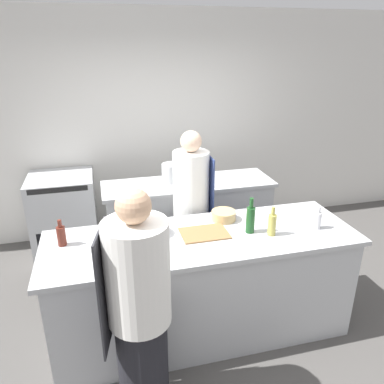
{
  "coord_description": "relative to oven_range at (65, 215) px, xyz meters",
  "views": [
    {
      "loc": [
        -0.76,
        -2.58,
        2.39
      ],
      "look_at": [
        0.0,
        0.35,
        1.19
      ],
      "focal_mm": 35.0,
      "sensor_mm": 36.0,
      "label": 1
    }
  ],
  "objects": [
    {
      "name": "bowl_mixing_large",
      "position": [
        1.48,
        -1.49,
        0.5
      ],
      "size": [
        0.22,
        0.22,
        0.08
      ],
      "color": "tan",
      "rests_on": "prep_counter"
    },
    {
      "name": "ground_plane",
      "position": [
        1.22,
        -1.73,
        -0.48
      ],
      "size": [
        16.0,
        16.0,
        0.0
      ],
      "primitive_type": "plane",
      "color": "#4C4947"
    },
    {
      "name": "pass_counter",
      "position": [
        1.41,
        -0.48,
        -0.01
      ],
      "size": [
        1.92,
        0.6,
        0.94
      ],
      "color": "#B7BABC",
      "rests_on": "ground_plane"
    },
    {
      "name": "wall_back",
      "position": [
        1.22,
        0.4,
        0.92
      ],
      "size": [
        8.0,
        0.06,
        2.8
      ],
      "color": "silver",
      "rests_on": "ground_plane"
    },
    {
      "name": "chef_at_stove",
      "position": [
        1.29,
        -1.07,
        0.35
      ],
      "size": [
        0.36,
        0.35,
        1.66
      ],
      "rotation": [
        0.0,
        0.0,
        -1.6
      ],
      "color": "black",
      "rests_on": "ground_plane"
    },
    {
      "name": "oven_range",
      "position": [
        0.0,
        0.0,
        0.0
      ],
      "size": [
        0.73,
        0.69,
        0.97
      ],
      "color": "#B7BABC",
      "rests_on": "ground_plane"
    },
    {
      "name": "cutting_board",
      "position": [
        1.24,
        -1.7,
        0.46
      ],
      "size": [
        0.38,
        0.28,
        0.01
      ],
      "color": "olive",
      "rests_on": "prep_counter"
    },
    {
      "name": "stockpot",
      "position": [
        1.24,
        -0.41,
        0.56
      ],
      "size": [
        0.23,
        0.23,
        0.21
      ],
      "color": "#B7BABC",
      "rests_on": "pass_counter"
    },
    {
      "name": "bottle_wine",
      "position": [
        2.19,
        -1.84,
        0.53
      ],
      "size": [
        0.06,
        0.06,
        0.2
      ],
      "color": "silver",
      "rests_on": "prep_counter"
    },
    {
      "name": "prep_counter",
      "position": [
        1.22,
        -1.73,
        -0.01
      ],
      "size": [
        2.55,
        0.84,
        0.94
      ],
      "color": "#B7BABC",
      "rests_on": "ground_plane"
    },
    {
      "name": "bottle_vinegar",
      "position": [
        1.61,
        -1.76,
        0.58
      ],
      "size": [
        0.07,
        0.07,
        0.3
      ],
      "color": "#19471E",
      "rests_on": "prep_counter"
    },
    {
      "name": "bowl_prep_small",
      "position": [
        0.83,
        -1.6,
        0.5
      ],
      "size": [
        0.23,
        0.23,
        0.09
      ],
      "color": "white",
      "rests_on": "prep_counter"
    },
    {
      "name": "chef_at_prep_near",
      "position": [
        0.62,
        -2.38,
        0.33
      ],
      "size": [
        0.44,
        0.43,
        1.65
      ],
      "rotation": [
        0.0,
        0.0,
        1.36
      ],
      "color": "black",
      "rests_on": "ground_plane"
    },
    {
      "name": "bottle_cooking_oil",
      "position": [
        0.13,
        -1.6,
        0.54
      ],
      "size": [
        0.07,
        0.07,
        0.21
      ],
      "color": "#5B2319",
      "rests_on": "prep_counter"
    },
    {
      "name": "cup",
      "position": [
        0.77,
        -1.89,
        0.5
      ],
      "size": [
        0.09,
        0.09,
        0.09
      ],
      "color": "#33477F",
      "rests_on": "prep_counter"
    },
    {
      "name": "bottle_olive_oil",
      "position": [
        1.77,
        -1.85,
        0.55
      ],
      "size": [
        0.07,
        0.07,
        0.25
      ],
      "color": "#B2A84C",
      "rests_on": "prep_counter"
    }
  ]
}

